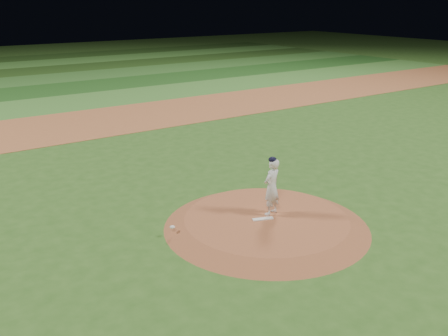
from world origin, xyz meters
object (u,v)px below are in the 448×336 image
object	(u,v)px
pitchers_mound	(266,222)
pitching_rubber	(263,219)
pitcher_on_mound	(272,186)
rosin_bag	(172,227)

from	to	relation	value
pitchers_mound	pitching_rubber	distance (m)	0.19
pitcher_on_mound	rosin_bag	bearing A→B (deg)	164.68
pitching_rubber	rosin_bag	size ratio (longest dim) A/B	4.09
rosin_bag	pitcher_on_mound	size ratio (longest dim) A/B	0.08
rosin_bag	pitcher_on_mound	world-z (taller)	pitcher_on_mound
pitchers_mound	pitcher_on_mound	bearing A→B (deg)	26.97
pitchers_mound	pitching_rubber	world-z (taller)	pitching_rubber
pitchers_mound	pitcher_on_mound	distance (m)	0.98
rosin_bag	pitchers_mound	bearing A→B (deg)	-19.89
pitching_rubber	rosin_bag	world-z (taller)	rosin_bag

